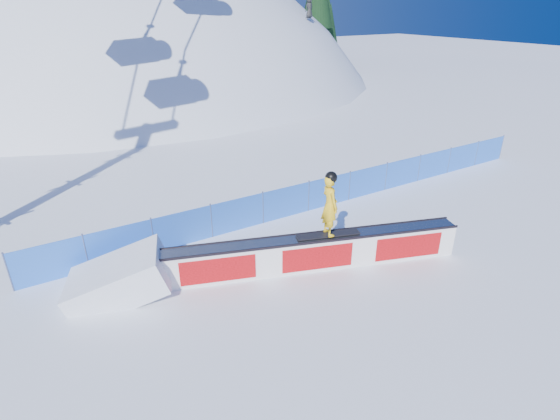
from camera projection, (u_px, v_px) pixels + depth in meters
ground at (414, 256)px, 13.91m from camera, size 160.00×160.00×0.00m
snow_hill at (138, 228)px, 54.01m from camera, size 64.00×64.00×64.00m
safety_fence at (329, 191)px, 17.12m from camera, size 22.05×0.05×1.30m
rail_box at (315, 252)px, 13.07m from camera, size 8.72×3.47×1.08m
snow_ramp at (121, 292)px, 12.17m from camera, size 3.20×2.54×1.74m
snowboarder at (330, 205)px, 12.49m from camera, size 1.92×0.94×2.00m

